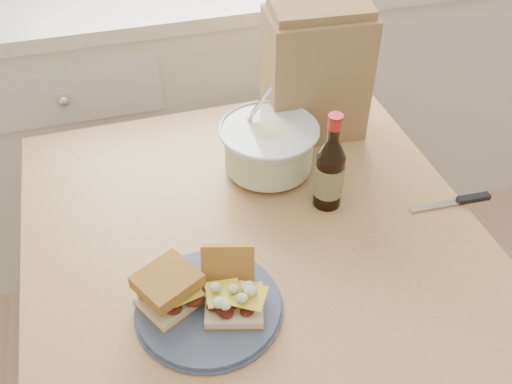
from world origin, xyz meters
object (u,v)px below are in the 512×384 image
object	(u,v)px
dining_table	(253,263)
paper_bag	(315,75)
beer_bottle	(330,172)
plate	(209,307)
coleslaw_bowl	(268,149)

from	to	relation	value
dining_table	paper_bag	distance (m)	0.47
dining_table	beer_bottle	size ratio (longest dim) A/B	4.11
dining_table	beer_bottle	distance (m)	0.27
plate	paper_bag	distance (m)	0.62
dining_table	coleslaw_bowl	distance (m)	0.26
plate	coleslaw_bowl	xyz separation A→B (m)	(0.22, 0.35, 0.05)
coleslaw_bowl	beer_bottle	xyz separation A→B (m)	(0.09, -0.15, 0.03)
dining_table	plate	world-z (taller)	plate
plate	beer_bottle	distance (m)	0.38
dining_table	paper_bag	xyz separation A→B (m)	(0.24, 0.30, 0.27)
dining_table	plate	xyz separation A→B (m)	(-0.13, -0.18, 0.12)
dining_table	beer_bottle	bearing A→B (deg)	8.44
plate	paper_bag	world-z (taller)	paper_bag
dining_table	paper_bag	world-z (taller)	paper_bag
beer_bottle	plate	bearing A→B (deg)	-125.31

